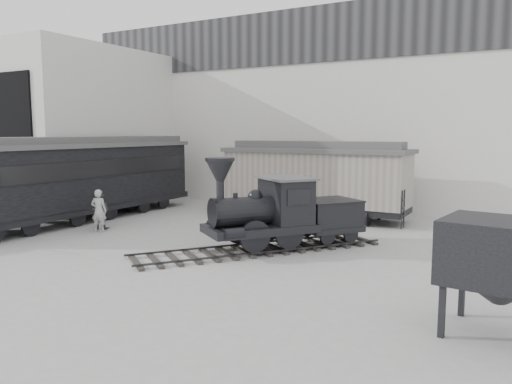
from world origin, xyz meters
The scene contains 9 objects.
ground centered at (0.00, 0.00, 0.00)m, with size 90.00×90.00×0.00m, color #9E9E9B.
north_wall centered at (0.00, 14.98, 5.55)m, with size 34.00×2.51×11.00m.
west_pavilion centered at (-14.50, 9.96, 4.49)m, with size 7.00×12.11×9.00m.
locomotive centered at (1.44, 3.96, 1.21)m, with size 7.23×8.64×3.29m.
boxcar centered at (0.04, 10.90, 2.00)m, with size 9.30×2.92×3.81m.
passenger_coach centered at (-9.54, 4.97, 2.06)m, with size 3.15×13.97×3.73m.
visitor_a centered at (-6.64, 3.06, 0.92)m, with size 0.67×0.44×1.84m, color #B4B4B4.
visitor_b centered at (-7.11, 3.60, 0.79)m, with size 0.77×0.60×1.59m, color #414141.
coal_hopper centered at (8.98, -0.82, 1.60)m, with size 2.48×2.13×2.46m.
Camera 1 is at (9.44, -12.02, 4.25)m, focal length 35.00 mm.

